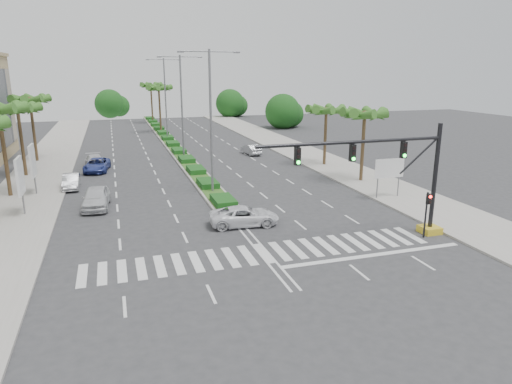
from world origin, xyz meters
TOP-DOWN VIEW (x-y plane):
  - ground at (0.00, 0.00)m, footprint 160.00×160.00m
  - footpath_right at (15.20, 20.00)m, footprint 6.00×120.00m
  - footpath_left at (-15.20, 20.00)m, footprint 6.00×120.00m
  - median at (0.00, 45.00)m, footprint 2.20×75.00m
  - median_grass at (0.00, 45.00)m, footprint 1.80×75.00m
  - signal_gantry at (9.27, -0.00)m, footprint 12.60×1.20m
  - pedestrian_signal at (10.60, -0.68)m, footprint 0.28×0.36m
  - direction_sign at (13.50, 7.99)m, footprint 2.70×0.11m
  - billboard_near at (-14.50, 12.00)m, footprint 0.18×2.10m
  - billboard_far at (-14.50, 18.00)m, footprint 0.18×2.10m
  - palm_left_far at (-16.50, 26.00)m, footprint 4.57×4.68m
  - palm_left_end at (-16.50, 34.00)m, footprint 4.57×4.68m
  - palm_right_near at (14.50, 14.00)m, footprint 4.57×4.68m
  - palm_right_far at (14.50, 22.00)m, footprint 4.57×4.68m
  - palm_median_a at (0.00, 55.00)m, footprint 4.57×4.68m
  - palm_median_b at (0.00, 70.00)m, footprint 4.57×4.68m
  - streetlight_near at (0.00, 14.00)m, footprint 5.10×0.25m
  - streetlight_mid at (0.00, 30.00)m, footprint 5.10×0.25m
  - streetlight_far at (0.00, 46.00)m, footprint 5.10×0.25m
  - car_parked_a at (-9.50, 12.54)m, footprint 2.28×4.92m
  - car_parked_b at (-11.80, 19.57)m, footprint 1.43×4.01m
  - car_parked_c at (-9.73, 26.40)m, footprint 2.92×5.20m
  - car_parked_d at (-9.96, 28.44)m, footprint 2.42×4.90m
  - car_crossing at (0.30, 5.14)m, footprint 4.98×2.65m
  - car_right at (8.67, 31.02)m, footprint 1.80×4.04m

SIDE VIEW (x-z plane):
  - ground at x=0.00m, z-range 0.00..0.00m
  - footpath_right at x=15.20m, z-range 0.00..0.15m
  - footpath_left at x=-15.20m, z-range 0.00..0.15m
  - median at x=0.00m, z-range 0.00..0.20m
  - median_grass at x=0.00m, z-range 0.20..0.24m
  - car_right at x=8.67m, z-range 0.00..1.29m
  - car_parked_b at x=-11.80m, z-range 0.00..1.32m
  - car_crossing at x=0.30m, z-range 0.00..1.33m
  - car_parked_d at x=-9.96m, z-range 0.00..1.37m
  - car_parked_c at x=-9.73m, z-range 0.00..1.37m
  - car_parked_a at x=-9.50m, z-range 0.00..1.63m
  - pedestrian_signal at x=10.60m, z-range 0.54..3.54m
  - direction_sign at x=13.50m, z-range 0.75..4.15m
  - billboard_near at x=-14.50m, z-range 0.79..5.14m
  - billboard_far at x=-14.50m, z-range 0.79..5.14m
  - signal_gantry at x=9.27m, z-range -0.14..7.06m
  - palm_right_far at x=14.50m, z-range 2.54..9.29m
  - palm_right_near at x=14.50m, z-range 2.68..9.73m
  - palm_left_far at x=-16.50m, z-range 2.82..10.17m
  - streetlight_near at x=0.00m, z-range 0.81..12.81m
  - streetlight_mid at x=0.00m, z-range 0.81..12.81m
  - streetlight_far at x=0.00m, z-range 0.81..12.81m
  - palm_left_end at x=-16.50m, z-range 3.01..10.76m
  - palm_median_a at x=0.00m, z-range 3.15..11.20m
  - palm_median_b at x=0.00m, z-range 3.15..11.20m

